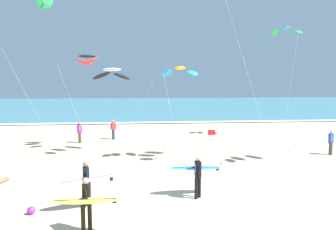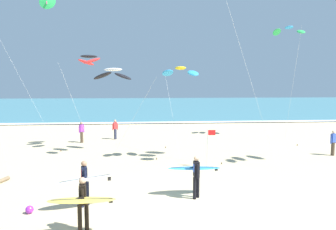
% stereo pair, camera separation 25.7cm
% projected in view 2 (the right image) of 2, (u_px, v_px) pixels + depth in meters
% --- Properties ---
extents(ground_plane, '(160.00, 160.00, 0.00)m').
position_uv_depth(ground_plane, '(175.00, 217.00, 11.27)').
color(ground_plane, '#D1BA8E').
extents(ocean_water, '(160.00, 60.00, 0.08)m').
position_uv_depth(ocean_water, '(146.00, 105.00, 66.67)').
color(ocean_water, teal).
rests_on(ocean_water, ground).
extents(shoreline_foam, '(160.00, 1.47, 0.01)m').
position_uv_depth(shoreline_foam, '(151.00, 122.00, 37.21)').
color(shoreline_foam, white).
rests_on(shoreline_foam, ocean_water).
extents(surfer_lead, '(2.03, 1.01, 1.71)m').
position_uv_depth(surfer_lead, '(82.00, 200.00, 9.86)').
color(surfer_lead, black).
rests_on(surfer_lead, ground).
extents(surfer_trailing, '(2.11, 1.13, 1.71)m').
position_uv_depth(surfer_trailing, '(85.00, 180.00, 11.97)').
color(surfer_trailing, black).
rests_on(surfer_trailing, ground).
extents(surfer_third, '(2.17, 0.95, 1.71)m').
position_uv_depth(surfer_third, '(195.00, 171.00, 13.12)').
color(surfer_third, black).
rests_on(surfer_third, ground).
extents(kite_arc_golden_far, '(2.25, 4.42, 5.48)m').
position_uv_depth(kite_arc_golden_far, '(180.00, 72.00, 18.96)').
color(kite_arc_golden_far, '#2D99DB').
rests_on(kite_arc_golden_far, ground).
extents(kite_arc_cobalt_high, '(2.67, 4.40, 9.09)m').
position_uv_depth(kite_arc_cobalt_high, '(289.00, 31.00, 26.68)').
color(kite_arc_cobalt_high, green).
rests_on(kite_arc_cobalt_high, ground).
extents(kite_delta_emerald_low, '(5.65, 0.48, 11.46)m').
position_uv_depth(kite_delta_emerald_low, '(47.00, 2.00, 25.59)').
color(kite_delta_emerald_low, green).
rests_on(kite_delta_emerald_low, ground).
extents(kite_arc_ivory_close, '(3.90, 3.12, 5.46)m').
position_uv_depth(kite_arc_ivory_close, '(113.00, 74.00, 20.52)').
color(kite_arc_ivory_close, black).
rests_on(kite_arc_ivory_close, ground).
extents(kite_arc_charcoal_outer, '(2.87, 2.72, 6.41)m').
position_uv_depth(kite_arc_charcoal_outer, '(89.00, 60.00, 22.23)').
color(kite_arc_charcoal_outer, red).
rests_on(kite_arc_charcoal_outer, ground).
extents(bystander_blue_top, '(0.47, 0.29, 1.59)m').
position_uv_depth(bystander_blue_top, '(333.00, 143.00, 20.66)').
color(bystander_blue_top, '#4C3D2D').
rests_on(bystander_blue_top, ground).
extents(bystander_purple_top, '(0.38, 0.38, 1.59)m').
position_uv_depth(bystander_purple_top, '(82.00, 132.00, 25.09)').
color(bystander_purple_top, '#4C3D2D').
rests_on(bystander_purple_top, ground).
extents(bystander_red_top, '(0.44, 0.32, 1.59)m').
position_uv_depth(bystander_red_top, '(115.00, 129.00, 26.59)').
color(bystander_red_top, '#2D334C').
rests_on(bystander_red_top, ground).
extents(lifeguard_flag, '(0.45, 0.05, 2.10)m').
position_uv_depth(lifeguard_flag, '(209.00, 144.00, 17.64)').
color(lifeguard_flag, silver).
rests_on(lifeguard_flag, ground).
extents(beach_ball, '(0.28, 0.28, 0.28)m').
position_uv_depth(beach_ball, '(29.00, 210.00, 11.52)').
color(beach_ball, purple).
rests_on(beach_ball, ground).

